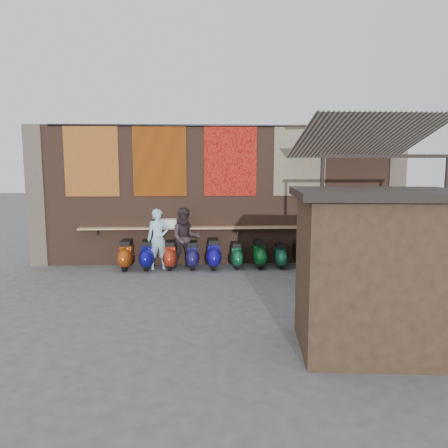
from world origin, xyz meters
name	(u,v)px	position (x,y,z in m)	size (l,w,h in m)	color
ground	(225,288)	(0.00, 0.00, 0.00)	(70.00, 70.00, 0.00)	#474749
brick_wall	(220,195)	(0.00, 2.70, 2.00)	(10.00, 0.40, 4.00)	brown
pier_left	(38,196)	(-5.20, 2.70, 2.00)	(0.50, 0.50, 4.00)	#4C4238
pier_right	(393,195)	(5.20, 2.70, 2.00)	(0.50, 0.50, 4.00)	#4C4238
eating_counter	(220,228)	(0.00, 2.33, 1.10)	(8.00, 0.32, 0.05)	#9E7A51
shelf_box	(166,223)	(-1.54, 2.30, 1.24)	(0.59, 0.30, 0.24)	white
tapestry_redgold	(91,161)	(-3.60, 2.48, 3.00)	(1.50, 0.02, 2.00)	maroon
tapestry_sun	(160,161)	(-1.70, 2.48, 3.00)	(1.50, 0.02, 2.00)	#CD540C
tapestry_orange	(230,161)	(0.30, 2.48, 3.00)	(1.50, 0.02, 2.00)	red
tapestry_multi	(300,161)	(2.30, 2.48, 3.00)	(1.50, 0.02, 2.00)	teal
hang_rail	(220,125)	(0.00, 2.47, 3.98)	(0.06, 0.06, 9.50)	black
scooter_stool_0	(126,255)	(-2.64, 2.00, 0.40)	(0.38, 0.85, 0.80)	#9B3B0E
scooter_stool_1	(147,255)	(-2.05, 1.98, 0.40)	(0.38, 0.84, 0.80)	#0C0C7A
scooter_stool_2	(170,255)	(-1.41, 2.01, 0.38)	(0.36, 0.80, 0.76)	#9F2815
scooter_stool_3	(193,255)	(-0.79, 2.00, 0.37)	(0.35, 0.79, 0.75)	#1B1751
scooter_stool_4	(214,254)	(-0.20, 1.96, 0.41)	(0.39, 0.86, 0.82)	#140C89
scooter_stool_5	(237,255)	(0.45, 2.02, 0.35)	(0.33, 0.74, 0.71)	#10512D
scooter_stool_6	(259,254)	(1.09, 2.02, 0.38)	(0.36, 0.80, 0.76)	#0C5721
scooter_stool_7	(280,256)	(1.68, 1.97, 0.34)	(0.32, 0.71, 0.67)	#175C3F
scooter_stool_8	(300,254)	(2.25, 2.01, 0.37)	(0.35, 0.78, 0.74)	black
diner_left	(158,239)	(-1.74, 2.00, 0.84)	(0.61, 0.40, 1.68)	#9ECCE6
diner_right	(186,238)	(-0.98, 2.00, 0.85)	(0.83, 0.65, 1.71)	#31262A
shopper_navy	(319,243)	(2.44, 0.69, 0.92)	(1.08, 0.45, 1.85)	#1B1633
shopper_grey	(414,251)	(4.46, -0.22, 0.89)	(1.14, 0.66, 1.77)	#56575B
shopper_tan	(351,253)	(3.14, 0.34, 0.73)	(0.71, 0.46, 1.46)	#93885E
market_stall	(374,275)	(2.12, -3.58, 1.20)	(2.22, 1.67, 2.41)	black
stall_roof	(378,194)	(2.12, -3.58, 2.47)	(2.49, 1.92, 0.12)	black
stall_sign	(361,232)	(2.21, -2.72, 1.75)	(1.20, 0.04, 0.50)	gold
stall_shelf	(359,281)	(2.21, -2.72, 0.88)	(1.84, 0.10, 0.06)	#473321
awning_canvas	(362,138)	(3.50, 0.90, 3.55)	(3.20, 3.40, 0.03)	beige
awning_ledger	(342,127)	(3.50, 2.49, 3.95)	(3.30, 0.08, 0.12)	#33261C
awning_header	(386,156)	(3.50, -0.60, 3.08)	(3.00, 0.08, 0.08)	black
awning_post_left	(321,226)	(2.10, -0.60, 1.55)	(0.09, 0.09, 3.10)	black
awning_post_right	(444,225)	(4.90, -0.60, 1.55)	(0.09, 0.09, 3.10)	black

